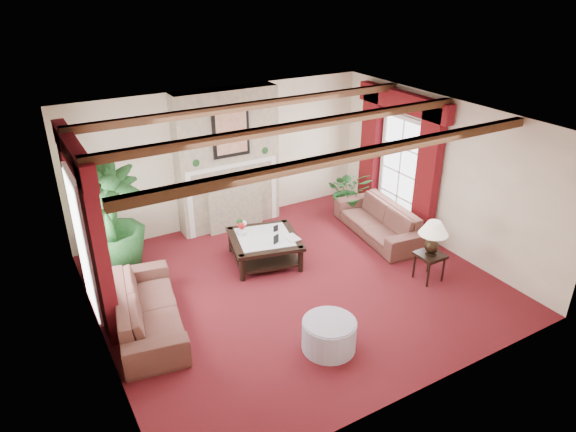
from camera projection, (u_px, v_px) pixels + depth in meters
floor at (296, 284)px, 8.35m from camera, size 6.00×6.00×0.00m
ceiling at (297, 122)px, 7.18m from camera, size 6.00×6.00×0.00m
back_wall at (223, 157)px, 9.91m from camera, size 6.00×0.02×2.70m
left_wall at (91, 260)px, 6.42m from camera, size 0.02×5.50×2.70m
right_wall at (441, 174)px, 9.11m from camera, size 0.02×5.50×2.70m
ceiling_beams at (297, 126)px, 7.20m from camera, size 6.00×3.00×0.12m
fireplace at (224, 89)px, 9.16m from camera, size 2.00×0.52×2.70m
french_door_left at (68, 176)px, 6.87m from camera, size 0.10×1.10×2.16m
french_door_right at (406, 118)px, 9.54m from camera, size 0.10×1.10×2.16m
curtains_left at (71, 145)px, 6.74m from camera, size 0.20×2.40×2.55m
curtains_right at (404, 96)px, 9.31m from camera, size 0.20×2.40×2.55m
sofa_left at (147, 302)px, 7.20m from camera, size 2.36×1.36×0.84m
sofa_right at (379, 216)px, 9.72m from camera, size 2.23×1.11×0.82m
potted_palm at (114, 244)px, 8.49m from camera, size 1.07×1.90×1.06m
small_plant at (349, 197)px, 10.58m from camera, size 1.77×1.78×0.78m
coffee_table at (265, 249)px, 8.92m from camera, size 1.38×1.38×0.47m
side_table at (429, 266)px, 8.39m from camera, size 0.46×0.46×0.48m
ottoman at (329, 335)px, 6.87m from camera, size 0.73×0.73×0.43m
table_lamp at (433, 237)px, 8.16m from camera, size 0.47×0.47×0.60m
flower_vase at (242, 231)px, 8.86m from camera, size 0.23×0.24×0.17m
book at (287, 233)px, 8.66m from camera, size 0.21×0.04×0.29m
photo_frame_a at (276, 239)px, 8.58m from camera, size 0.12×0.07×0.16m
photo_frame_b at (276, 229)px, 8.98m from camera, size 0.10×0.04×0.12m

